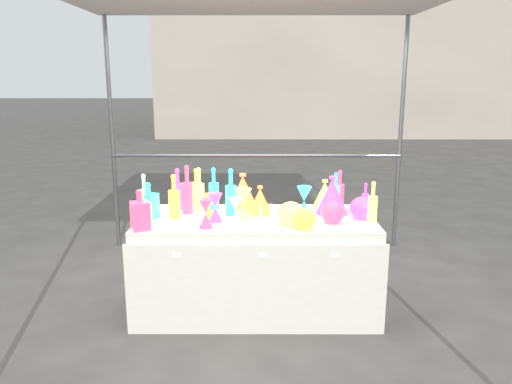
{
  "coord_description": "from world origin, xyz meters",
  "views": [
    {
      "loc": [
        0.0,
        -3.68,
        1.8
      ],
      "look_at": [
        0.0,
        0.0,
        0.95
      ],
      "focal_mm": 35.0,
      "sensor_mm": 36.0,
      "label": 1
    }
  ],
  "objects_px": {
    "cardboard_box_closed": "(247,225)",
    "bottle_0": "(196,187)",
    "decanter_0": "(142,210)",
    "lampshade_0": "(260,200)",
    "globe_0": "(305,220)",
    "display_table": "(256,264)",
    "hourglass_0": "(206,214)"
  },
  "relations": [
    {
      "from": "display_table",
      "to": "decanter_0",
      "type": "distance_m",
      "value": 0.99
    },
    {
      "from": "cardboard_box_closed",
      "to": "bottle_0",
      "type": "distance_m",
      "value": 1.5
    },
    {
      "from": "cardboard_box_closed",
      "to": "lampshade_0",
      "type": "bearing_deg",
      "value": -79.64
    },
    {
      "from": "bottle_0",
      "to": "hourglass_0",
      "type": "height_order",
      "value": "bottle_0"
    },
    {
      "from": "display_table",
      "to": "cardboard_box_closed",
      "type": "height_order",
      "value": "display_table"
    },
    {
      "from": "display_table",
      "to": "globe_0",
      "type": "relative_size",
      "value": 10.84
    },
    {
      "from": "globe_0",
      "to": "cardboard_box_closed",
      "type": "bearing_deg",
      "value": 103.15
    },
    {
      "from": "globe_0",
      "to": "decanter_0",
      "type": "bearing_deg",
      "value": 177.95
    },
    {
      "from": "cardboard_box_closed",
      "to": "globe_0",
      "type": "bearing_deg",
      "value": -71.67
    },
    {
      "from": "display_table",
      "to": "lampshade_0",
      "type": "distance_m",
      "value": 0.5
    },
    {
      "from": "display_table",
      "to": "hourglass_0",
      "type": "bearing_deg",
      "value": -144.12
    },
    {
      "from": "cardboard_box_closed",
      "to": "bottle_0",
      "type": "bearing_deg",
      "value": -101.99
    },
    {
      "from": "cardboard_box_closed",
      "to": "decanter_0",
      "type": "xyz_separation_m",
      "value": [
        -0.71,
        -1.88,
        0.67
      ]
    },
    {
      "from": "display_table",
      "to": "decanter_0",
      "type": "bearing_deg",
      "value": -162.6
    },
    {
      "from": "decanter_0",
      "to": "lampshade_0",
      "type": "xyz_separation_m",
      "value": [
        0.84,
        0.36,
        -0.02
      ]
    },
    {
      "from": "lampshade_0",
      "to": "globe_0",
      "type": "bearing_deg",
      "value": -51.02
    },
    {
      "from": "display_table",
      "to": "hourglass_0",
      "type": "relative_size",
      "value": 8.84
    },
    {
      "from": "bottle_0",
      "to": "globe_0",
      "type": "distance_m",
      "value": 1.07
    },
    {
      "from": "decanter_0",
      "to": "lampshade_0",
      "type": "bearing_deg",
      "value": 35.06
    },
    {
      "from": "decanter_0",
      "to": "lampshade_0",
      "type": "distance_m",
      "value": 0.92
    },
    {
      "from": "decanter_0",
      "to": "lampshade_0",
      "type": "relative_size",
      "value": 1.16
    },
    {
      "from": "bottle_0",
      "to": "lampshade_0",
      "type": "xyz_separation_m",
      "value": [
        0.53,
        -0.25,
        -0.05
      ]
    },
    {
      "from": "cardboard_box_closed",
      "to": "lampshade_0",
      "type": "distance_m",
      "value": 1.65
    },
    {
      "from": "display_table",
      "to": "bottle_0",
      "type": "bearing_deg",
      "value": 144.03
    },
    {
      "from": "cardboard_box_closed",
      "to": "hourglass_0",
      "type": "height_order",
      "value": "hourglass_0"
    },
    {
      "from": "globe_0",
      "to": "lampshade_0",
      "type": "relative_size",
      "value": 0.75
    },
    {
      "from": "decanter_0",
      "to": "bottle_0",
      "type": "bearing_deg",
      "value": 74.36
    },
    {
      "from": "display_table",
      "to": "globe_0",
      "type": "distance_m",
      "value": 0.63
    },
    {
      "from": "lampshade_0",
      "to": "cardboard_box_closed",
      "type": "bearing_deg",
      "value": 96.74
    },
    {
      "from": "globe_0",
      "to": "lampshade_0",
      "type": "bearing_deg",
      "value": 127.42
    },
    {
      "from": "hourglass_0",
      "to": "globe_0",
      "type": "bearing_deg",
      "value": -3.12
    },
    {
      "from": "globe_0",
      "to": "display_table",
      "type": "bearing_deg",
      "value": 139.21
    }
  ]
}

